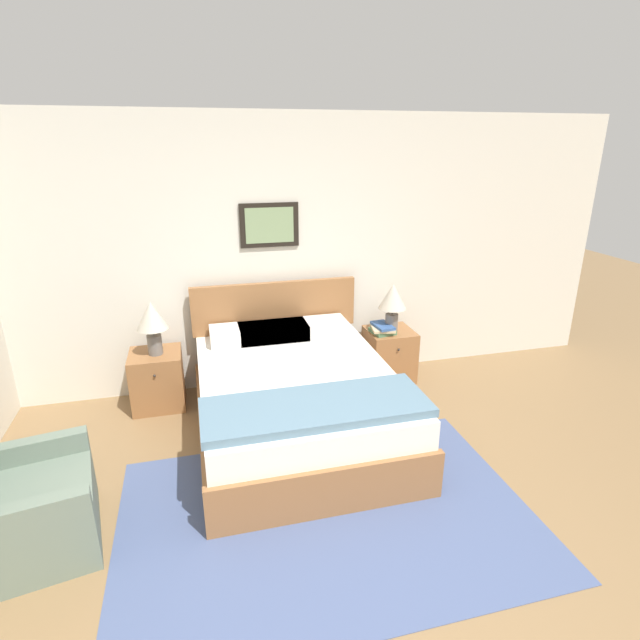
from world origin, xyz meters
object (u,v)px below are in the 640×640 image
(table_lamp_by_door, at_px, (393,300))
(table_lamp_near_window, at_px, (152,319))
(armchair, at_px, (28,506))
(nightstand_by_door, at_px, (389,354))
(nightstand_near_window, at_px, (158,379))
(bed, at_px, (296,398))

(table_lamp_by_door, bearing_deg, table_lamp_near_window, 180.00)
(armchair, distance_m, nightstand_by_door, 3.36)
(nightstand_by_door, height_order, table_lamp_by_door, table_lamp_by_door)
(armchair, relative_size, table_lamp_by_door, 1.75)
(armchair, bearing_deg, nightstand_by_door, 108.02)
(armchair, relative_size, nightstand_near_window, 1.65)
(bed, height_order, table_lamp_by_door, bed)
(nightstand_by_door, distance_m, table_lamp_near_window, 2.35)
(nightstand_by_door, relative_size, table_lamp_near_window, 1.06)
(bed, bearing_deg, nightstand_by_door, 34.24)
(armchair, xyz_separation_m, table_lamp_by_door, (2.95, 1.59, 0.57))
(bed, xyz_separation_m, table_lamp_near_window, (-1.13, 0.76, 0.54))
(nightstand_by_door, bearing_deg, table_lamp_near_window, -179.50)
(armchair, bearing_deg, nightstand_near_window, 146.93)
(armchair, xyz_separation_m, nightstand_by_door, (2.95, 1.61, -0.02))
(nightstand_by_door, distance_m, table_lamp_by_door, 0.59)
(table_lamp_near_window, height_order, table_lamp_by_door, same)
(bed, distance_m, table_lamp_by_door, 1.47)
(nightstand_near_window, relative_size, table_lamp_by_door, 1.06)
(bed, xyz_separation_m, table_lamp_by_door, (1.14, 0.76, 0.54))
(nightstand_near_window, bearing_deg, nightstand_by_door, 0.00)
(armchair, distance_m, table_lamp_near_window, 1.82)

